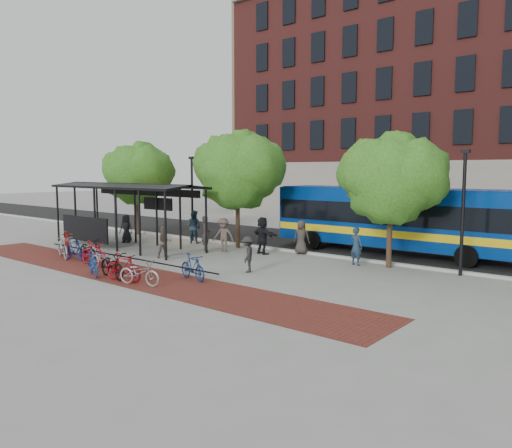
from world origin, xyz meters
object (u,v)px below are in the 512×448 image
Objects in this scene: bike_6 at (102,259)px; bike_2 at (63,247)px; bike_3 at (74,249)px; pedestrian_0 at (126,229)px; bike_1 at (67,243)px; pedestrian_8 at (164,242)px; lamp_post_right at (463,209)px; bike_7 at (93,263)px; pedestrian_9 at (248,254)px; bus at (394,216)px; pedestrian_7 at (356,246)px; pedestrian_3 at (223,235)px; bike_8 at (112,265)px; pedestrian_1 at (206,234)px; tree_a at (138,171)px; bike_5 at (94,253)px; pedestrian_2 at (194,227)px; pedestrian_6 at (301,237)px; bus_shelter at (124,194)px; tree_c at (394,176)px; bike_4 at (88,250)px; pedestrian_5 at (263,235)px; bike_9 at (123,267)px; bike_11 at (193,267)px; tree_b at (239,167)px.

bike_2 is at bearing 86.99° from bike_6.
pedestrian_0 reaches higher than bike_3.
bike_1 is 5.27m from pedestrian_8.
lamp_post_right is 18.90m from bike_1.
bike_7 is 1.12× the size of pedestrian_9.
pedestrian_7 is (-0.02, -3.94, -1.08)m from bus.
bike_8 is at bearing -103.48° from pedestrian_3.
pedestrian_1 reaches higher than bike_7.
tree_a is 12.51m from bike_6.
pedestrian_2 is at bearing 9.40° from bike_5.
pedestrian_6 is at bearing -25.88° from bike_1.
pedestrian_2 is at bearing 139.89° from pedestrian_3.
pedestrian_8 is at bearing -30.07° from tree_a.
pedestrian_6 is at bearing 25.21° from bus_shelter.
bike_2 is at bearing 84.11° from bike_5.
pedestrian_0 is (-15.53, -2.84, -3.21)m from tree_c.
pedestrian_6 is (3.46, 9.89, 0.36)m from bike_7.
bike_4 is at bearing -75.68° from pedestrian_0.
pedestrian_5 is at bearing 1.72° from pedestrian_3.
pedestrian_5 is at bearing 23.36° from pedestrian_6.
tree_a is 3.31× the size of bike_5.
pedestrian_6 is at bearing -117.75° from pedestrian_1.
bike_1 is (-17.16, -7.64, -2.16)m from lamp_post_right.
bike_6 is (1.95, -0.52, -0.11)m from bike_4.
pedestrian_9 is at bearing -5.83° from bus_shelter.
pedestrian_2 is 1.12× the size of pedestrian_7.
pedestrian_0 is 14.25m from pedestrian_7.
tree_a is 13.30m from pedestrian_6.
bike_2 is 1.19× the size of pedestrian_7.
bike_9 reaches higher than bike_2.
bike_1 is 1.01× the size of pedestrian_2.
bike_11 is (9.35, 0.02, -0.08)m from bike_1.
pedestrian_2 is (5.78, -0.46, -3.26)m from tree_a.
bike_3 is 1.09× the size of pedestrian_8.
bus_shelter is 5.14m from bike_3.
bike_8 is at bearing -81.88° from bike_1.
bike_2 is at bearing -148.37° from pedestrian_3.
bike_9 is (4.71, -1.39, -0.01)m from bike_4.
pedestrian_5 is (3.85, 7.37, 0.40)m from bike_5.
bike_5 is at bearing 76.24° from pedestrian_5.
bike_4 is at bearing -87.73° from bike_3.
tree_a is 11.69m from bike_5.
bike_3 is at bearing -55.71° from tree_a.
tree_b is 10.00m from bike_2.
tree_b is 4.11× the size of pedestrian_8.
bike_11 is at bearing -53.65° from bike_9.
bike_1 is 1.16× the size of bike_6.
bike_8 is at bearing 97.46° from pedestrian_5.
bike_2 is at bearing -106.40° from bike_1.
bike_3 is at bearing 75.24° from pedestrian_2.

